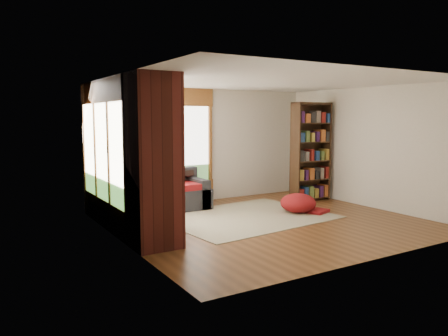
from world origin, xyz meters
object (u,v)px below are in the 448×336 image
area_rug (246,217)px  dog_tan (144,177)px  pouf (298,202)px  dog_brindle (142,181)px  sectional_sofa (136,202)px  brick_chimney (153,161)px  bookshelf (311,152)px

area_rug → dog_tan: bearing=147.6°
pouf → dog_brindle: dog_brindle is taller
sectional_sofa → pouf: bearing=-27.9°
brick_chimney → bookshelf: (4.54, 1.57, -0.15)m
brick_chimney → area_rug: bearing=21.9°
area_rug → dog_tan: size_ratio=3.18×
sectional_sofa → dog_brindle: bearing=-94.3°
brick_chimney → bookshelf: brick_chimney is taller
pouf → brick_chimney: bearing=-168.5°
bookshelf → pouf: bookshelf is taller
brick_chimney → pouf: size_ratio=3.56×
bookshelf → sectional_sofa: bearing=173.3°
brick_chimney → pouf: 3.67m
pouf → dog_brindle: 3.20m
brick_chimney → sectional_sofa: brick_chimney is taller
bookshelf → dog_brindle: bookshelf is taller
sectional_sofa → dog_brindle: size_ratio=2.58×
dog_tan → dog_brindle: 0.33m
brick_chimney → sectional_sofa: 2.32m
dog_tan → dog_brindle: dog_tan is taller
area_rug → dog_brindle: bearing=157.2°
area_rug → dog_brindle: size_ratio=3.70×
pouf → dog_tan: 3.17m
sectional_sofa → pouf: (2.99, -1.35, -0.09)m
pouf → dog_brindle: (-2.99, 0.99, 0.54)m
brick_chimney → bookshelf: size_ratio=1.13×
sectional_sofa → bookshelf: 4.21m
sectional_sofa → area_rug: size_ratio=0.70×
sectional_sofa → bookshelf: bookshelf is taller
brick_chimney → dog_tan: 2.14m
area_rug → pouf: 1.19m
area_rug → dog_tan: 2.14m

